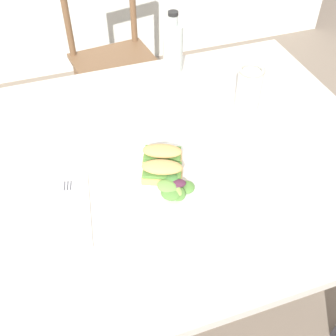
{
  "coord_description": "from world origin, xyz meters",
  "views": [
    {
      "loc": [
        -0.14,
        -0.63,
        1.53
      ],
      "look_at": [
        0.1,
        0.1,
        0.76
      ],
      "focal_mm": 44.01,
      "sensor_mm": 36.0,
      "label": 1
    }
  ],
  "objects_px": {
    "sandwich_half_front": "(162,171)",
    "fork_on_napkin": "(66,204)",
    "bottle_cold_brew": "(173,50)",
    "mason_jar_iced_tea": "(249,90)",
    "dining_table": "(145,186)",
    "chair_wooden_far": "(114,60)",
    "sandwich_half_back": "(162,155)",
    "plate_lunch": "(173,182)"
  },
  "relations": [
    {
      "from": "dining_table",
      "to": "chair_wooden_far",
      "type": "bearing_deg",
      "value": 82.46
    },
    {
      "from": "plate_lunch",
      "to": "mason_jar_iced_tea",
      "type": "distance_m",
      "value": 0.41
    },
    {
      "from": "plate_lunch",
      "to": "sandwich_half_front",
      "type": "height_order",
      "value": "sandwich_half_front"
    },
    {
      "from": "sandwich_half_back",
      "to": "fork_on_napkin",
      "type": "bearing_deg",
      "value": -167.98
    },
    {
      "from": "bottle_cold_brew",
      "to": "mason_jar_iced_tea",
      "type": "bearing_deg",
      "value": -62.61
    },
    {
      "from": "dining_table",
      "to": "mason_jar_iced_tea",
      "type": "distance_m",
      "value": 0.43
    },
    {
      "from": "mason_jar_iced_tea",
      "to": "plate_lunch",
      "type": "bearing_deg",
      "value": -144.17
    },
    {
      "from": "plate_lunch",
      "to": "chair_wooden_far",
      "type": "bearing_deg",
      "value": 85.46
    },
    {
      "from": "plate_lunch",
      "to": "mason_jar_iced_tea",
      "type": "height_order",
      "value": "mason_jar_iced_tea"
    },
    {
      "from": "sandwich_half_front",
      "to": "mason_jar_iced_tea",
      "type": "bearing_deg",
      "value": 32.03
    },
    {
      "from": "sandwich_half_front",
      "to": "fork_on_napkin",
      "type": "height_order",
      "value": "sandwich_half_front"
    },
    {
      "from": "sandwich_half_front",
      "to": "sandwich_half_back",
      "type": "xyz_separation_m",
      "value": [
        0.02,
        0.06,
        0.0
      ]
    },
    {
      "from": "chair_wooden_far",
      "to": "plate_lunch",
      "type": "bearing_deg",
      "value": -94.54
    },
    {
      "from": "sandwich_half_back",
      "to": "bottle_cold_brew",
      "type": "height_order",
      "value": "bottle_cold_brew"
    },
    {
      "from": "dining_table",
      "to": "plate_lunch",
      "type": "xyz_separation_m",
      "value": [
        0.05,
        -0.11,
        0.12
      ]
    },
    {
      "from": "chair_wooden_far",
      "to": "sandwich_half_back",
      "type": "bearing_deg",
      "value": -95.09
    },
    {
      "from": "chair_wooden_far",
      "to": "fork_on_napkin",
      "type": "distance_m",
      "value": 1.23
    },
    {
      "from": "bottle_cold_brew",
      "to": "mason_jar_iced_tea",
      "type": "relative_size",
      "value": 1.5
    },
    {
      "from": "fork_on_napkin",
      "to": "bottle_cold_brew",
      "type": "xyz_separation_m",
      "value": [
        0.46,
        0.51,
        0.07
      ]
    },
    {
      "from": "bottle_cold_brew",
      "to": "mason_jar_iced_tea",
      "type": "xyz_separation_m",
      "value": [
        0.15,
        -0.29,
        -0.01
      ]
    },
    {
      "from": "sandwich_half_front",
      "to": "sandwich_half_back",
      "type": "distance_m",
      "value": 0.06
    },
    {
      "from": "bottle_cold_brew",
      "to": "sandwich_half_back",
      "type": "bearing_deg",
      "value": -112.61
    },
    {
      "from": "chair_wooden_far",
      "to": "bottle_cold_brew",
      "type": "distance_m",
      "value": 0.73
    },
    {
      "from": "mason_jar_iced_tea",
      "to": "dining_table",
      "type": "bearing_deg",
      "value": -161.44
    },
    {
      "from": "chair_wooden_far",
      "to": "fork_on_napkin",
      "type": "bearing_deg",
      "value": -107.9
    },
    {
      "from": "dining_table",
      "to": "fork_on_napkin",
      "type": "relative_size",
      "value": 7.4
    },
    {
      "from": "fork_on_napkin",
      "to": "chair_wooden_far",
      "type": "bearing_deg",
      "value": 72.1
    },
    {
      "from": "dining_table",
      "to": "chair_wooden_far",
      "type": "distance_m",
      "value": 1.06
    },
    {
      "from": "plate_lunch",
      "to": "fork_on_napkin",
      "type": "distance_m",
      "value": 0.28
    },
    {
      "from": "dining_table",
      "to": "sandwich_half_back",
      "type": "relative_size",
      "value": 11.67
    },
    {
      "from": "sandwich_half_front",
      "to": "mason_jar_iced_tea",
      "type": "relative_size",
      "value": 0.83
    },
    {
      "from": "dining_table",
      "to": "sandwich_half_front",
      "type": "bearing_deg",
      "value": -76.73
    },
    {
      "from": "sandwich_half_front",
      "to": "bottle_cold_brew",
      "type": "distance_m",
      "value": 0.55
    },
    {
      "from": "dining_table",
      "to": "mason_jar_iced_tea",
      "type": "xyz_separation_m",
      "value": [
        0.38,
        0.13,
        0.17
      ]
    },
    {
      "from": "chair_wooden_far",
      "to": "plate_lunch",
      "type": "relative_size",
      "value": 2.93
    },
    {
      "from": "chair_wooden_far",
      "to": "mason_jar_iced_tea",
      "type": "relative_size",
      "value": 6.15
    },
    {
      "from": "sandwich_half_back",
      "to": "mason_jar_iced_tea",
      "type": "distance_m",
      "value": 0.37
    },
    {
      "from": "sandwich_half_front",
      "to": "sandwich_half_back",
      "type": "bearing_deg",
      "value": 71.4
    },
    {
      "from": "fork_on_napkin",
      "to": "sandwich_half_front",
      "type": "bearing_deg",
      "value": 0.08
    },
    {
      "from": "sandwich_half_front",
      "to": "sandwich_half_back",
      "type": "height_order",
      "value": "same"
    },
    {
      "from": "chair_wooden_far",
      "to": "sandwich_half_back",
      "type": "distance_m",
      "value": 1.13
    },
    {
      "from": "dining_table",
      "to": "mason_jar_iced_tea",
      "type": "bearing_deg",
      "value": 18.56
    }
  ]
}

